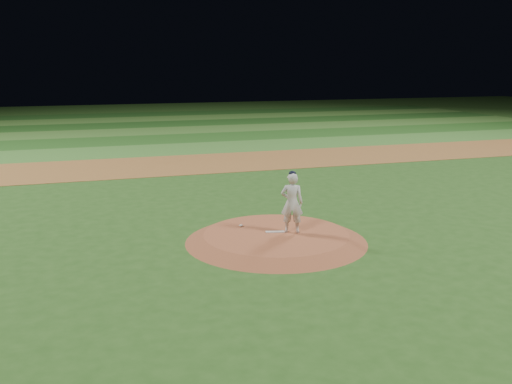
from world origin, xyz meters
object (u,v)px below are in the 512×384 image
(pitching_rubber, at_px, (275,232))
(pitchers_mound, at_px, (276,237))
(pitcher_on_mound, at_px, (292,202))
(rosin_bag, at_px, (241,226))

(pitching_rubber, bearing_deg, pitchers_mound, -81.01)
(pitching_rubber, distance_m, pitcher_on_mound, 1.05)
(pitchers_mound, distance_m, pitcher_on_mound, 1.17)
(pitchers_mound, bearing_deg, pitching_rubber, 85.76)
(pitching_rubber, height_order, pitcher_on_mound, pitcher_on_mound)
(rosin_bag, relative_size, pitcher_on_mound, 0.07)
(pitchers_mound, relative_size, rosin_bag, 43.85)
(pitchers_mound, xyz_separation_m, pitcher_on_mound, (0.49, -0.03, 1.06))
(rosin_bag, height_order, pitcher_on_mound, pitcher_on_mound)
(pitching_rubber, bearing_deg, rosin_bag, 145.64)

